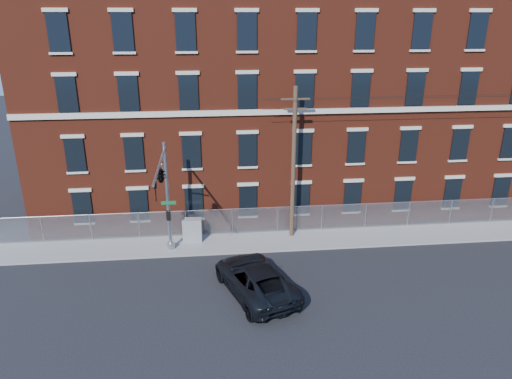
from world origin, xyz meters
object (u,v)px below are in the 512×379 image
at_px(utility_pole_near, 294,162).
at_px(pickup_truck, 255,278).
at_px(utility_cabinet, 192,230).
at_px(traffic_signal_mast, 163,183).

height_order(utility_pole_near, pickup_truck, utility_pole_near).
distance_m(pickup_truck, utility_cabinet, 7.32).
bearing_deg(utility_pole_near, pickup_truck, -115.62).
height_order(traffic_signal_mast, utility_cabinet, traffic_signal_mast).
bearing_deg(traffic_signal_mast, pickup_truck, -32.83).
height_order(utility_pole_near, utility_cabinet, utility_pole_near).
distance_m(traffic_signal_mast, utility_pole_near, 8.70).
bearing_deg(pickup_truck, traffic_signal_mast, -52.18).
relative_size(traffic_signal_mast, utility_cabinet, 4.52).
bearing_deg(utility_cabinet, utility_pole_near, 5.42).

